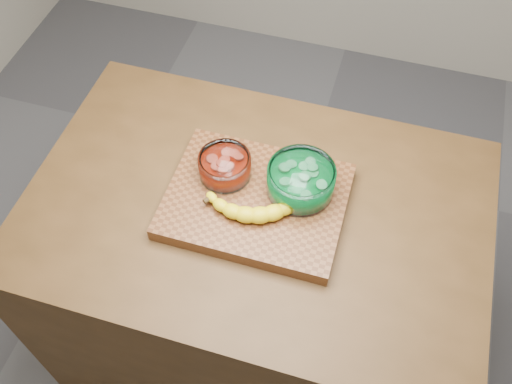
# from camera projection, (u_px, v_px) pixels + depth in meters

# --- Properties ---
(ground) EXTENTS (3.50, 3.50, 0.00)m
(ground) POSITION_uv_depth(u_px,v_px,m) (256.00, 337.00, 2.20)
(ground) COLOR #59595E
(ground) RESTS_ON ground
(counter) EXTENTS (1.20, 0.80, 0.90)m
(counter) POSITION_uv_depth(u_px,v_px,m) (256.00, 284.00, 1.84)
(counter) COLOR #4B3016
(counter) RESTS_ON ground
(cutting_board) EXTENTS (0.45, 0.35, 0.04)m
(cutting_board) POSITION_uv_depth(u_px,v_px,m) (256.00, 201.00, 1.46)
(cutting_board) COLOR brown
(cutting_board) RESTS_ON counter
(bowl_red) EXTENTS (0.14, 0.14, 0.06)m
(bowl_red) POSITION_uv_depth(u_px,v_px,m) (225.00, 166.00, 1.46)
(bowl_red) COLOR white
(bowl_red) RESTS_ON cutting_board
(bowl_green) EXTENTS (0.17, 0.17, 0.08)m
(bowl_green) POSITION_uv_depth(u_px,v_px,m) (301.00, 181.00, 1.42)
(bowl_green) COLOR white
(bowl_green) RESTS_ON cutting_board
(banana) EXTENTS (0.28, 0.17, 0.04)m
(banana) POSITION_uv_depth(u_px,v_px,m) (256.00, 198.00, 1.41)
(banana) COLOR yellow
(banana) RESTS_ON cutting_board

